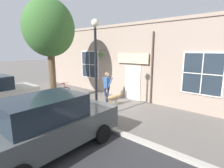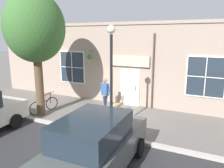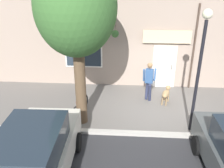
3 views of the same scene
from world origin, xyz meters
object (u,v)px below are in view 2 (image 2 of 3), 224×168
at_px(pedestrian_walking, 105,91).
at_px(street_lamp, 111,63).
at_px(leaning_bicycle, 44,105).
at_px(dog_on_leash, 117,105).
at_px(parked_car_mid_block, 95,145).
at_px(street_tree_by_curb, 36,30).

height_order(pedestrian_walking, street_lamp, street_lamp).
relative_size(leaning_bicycle, street_lamp, 0.40).
height_order(dog_on_leash, leaning_bicycle, leaning_bicycle).
bearing_deg(dog_on_leash, leaning_bicycle, -69.43).
relative_size(parked_car_mid_block, street_lamp, 1.01).
bearing_deg(dog_on_leash, pedestrian_walking, -104.31).
relative_size(pedestrian_walking, dog_on_leash, 1.68).
xyz_separation_m(dog_on_leash, parked_car_mid_block, (4.72, 1.44, 0.42)).
relative_size(pedestrian_walking, street_tree_by_curb, 0.30).
bearing_deg(leaning_bicycle, pedestrian_walking, 118.66).
relative_size(pedestrian_walking, leaning_bicycle, 1.04).
distance_m(pedestrian_walking, street_tree_by_curb, 4.48).
relative_size(dog_on_leash, leaning_bicycle, 0.62).
xyz_separation_m(parked_car_mid_block, street_lamp, (-2.73, -0.80, 1.97)).
height_order(leaning_bicycle, parked_car_mid_block, parked_car_mid_block).
distance_m(parked_car_mid_block, street_lamp, 3.46).
xyz_separation_m(dog_on_leash, street_tree_by_curb, (1.66, -3.45, 3.68)).
distance_m(dog_on_leash, leaning_bicycle, 3.80).
xyz_separation_m(street_tree_by_curb, parked_car_mid_block, (3.06, 4.90, -3.26)).
xyz_separation_m(pedestrian_walking, dog_on_leash, (0.19, 0.76, -0.62)).
bearing_deg(leaning_bicycle, street_lamp, 81.03).
xyz_separation_m(street_tree_by_curb, street_lamp, (0.33, 4.09, -1.29)).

